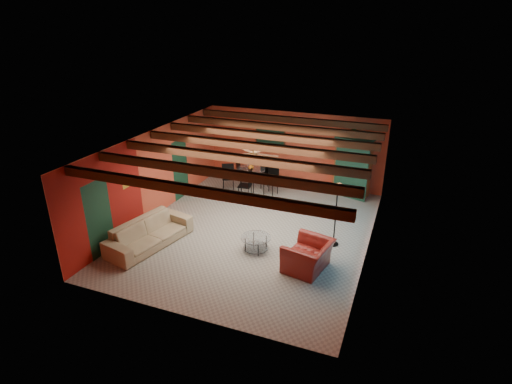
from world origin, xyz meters
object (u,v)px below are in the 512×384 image
at_px(dining_table, 251,175).
at_px(vase, 251,158).
at_px(armchair, 308,256).
at_px(coffee_table, 256,244).
at_px(floor_lamp, 336,216).
at_px(sofa, 149,233).
at_px(potted_plant, 356,133).
at_px(armoire, 352,168).

xyz_separation_m(dining_table, vase, (0.00, 0.00, 0.64)).
height_order(armchair, coffee_table, armchair).
bearing_deg(floor_lamp, sofa, -158.60).
relative_size(potted_plant, vase, 2.25).
distance_m(dining_table, floor_lamp, 4.57).
bearing_deg(armchair, sofa, -73.30).
xyz_separation_m(floor_lamp, potted_plant, (-0.14, 3.65, 1.36)).
height_order(dining_table, armoire, armoire).
xyz_separation_m(armchair, vase, (-3.21, 4.25, 0.81)).
xyz_separation_m(potted_plant, vase, (-3.43, -0.82, -1.06)).
height_order(sofa, dining_table, dining_table).
distance_m(dining_table, armoire, 3.56).
distance_m(coffee_table, floor_lamp, 2.26).
height_order(armoire, potted_plant, potted_plant).
height_order(armchair, armoire, armoire).
xyz_separation_m(armchair, armoire, (0.22, 5.07, 0.63)).
relative_size(dining_table, vase, 10.15).
height_order(coffee_table, armoire, armoire).
height_order(floor_lamp, vase, floor_lamp).
bearing_deg(dining_table, coffee_table, -66.45).
bearing_deg(floor_lamp, vase, 141.62).
bearing_deg(coffee_table, vase, 113.55).
bearing_deg(coffee_table, sofa, -164.71).
distance_m(sofa, coffee_table, 2.92).
xyz_separation_m(sofa, dining_table, (1.11, 4.67, 0.18)).
bearing_deg(potted_plant, dining_table, -166.56).
xyz_separation_m(coffee_table, vase, (-1.70, 3.90, 0.98)).
bearing_deg(vase, armoire, 13.44).
height_order(coffee_table, vase, vase).
bearing_deg(armoire, armchair, -75.37).
distance_m(floor_lamp, potted_plant, 3.90).
relative_size(armchair, armoire, 0.57).
relative_size(floor_lamp, potted_plant, 3.82).
distance_m(armoire, floor_lamp, 3.66).
bearing_deg(armchair, coffee_table, -91.83).
xyz_separation_m(armchair, coffee_table, (-1.51, 0.35, -0.17)).
xyz_separation_m(armoire, potted_plant, (0.00, 0.00, 1.24)).
xyz_separation_m(sofa, floor_lamp, (4.69, 1.84, 0.52)).
height_order(sofa, floor_lamp, floor_lamp).
bearing_deg(potted_plant, armoire, 0.00).
bearing_deg(potted_plant, floor_lamp, -87.73).
distance_m(coffee_table, vase, 4.37).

